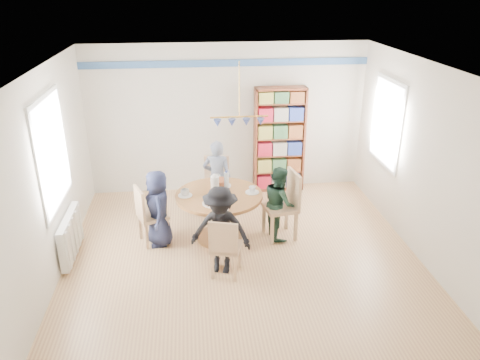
{
  "coord_description": "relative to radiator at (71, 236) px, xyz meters",
  "views": [
    {
      "loc": [
        -0.68,
        -5.67,
        3.69
      ],
      "look_at": [
        0.0,
        0.4,
        1.05
      ],
      "focal_mm": 35.0,
      "sensor_mm": 36.0,
      "label": 1
    }
  ],
  "objects": [
    {
      "name": "chair_left",
      "position": [
        1.06,
        0.3,
        0.15
      ],
      "size": [
        0.52,
        0.52,
        0.91
      ],
      "color": "tan",
      "rests_on": "ground"
    },
    {
      "name": "dining_table",
      "position": [
        2.12,
        0.3,
        0.21
      ],
      "size": [
        1.3,
        1.3,
        0.75
      ],
      "color": "#9A5D32",
      "rests_on": "ground"
    },
    {
      "name": "chair_right",
      "position": [
        3.13,
        0.27,
        0.23
      ],
      "size": [
        0.54,
        0.54,
        1.06
      ],
      "color": "tan",
      "rests_on": "ground"
    },
    {
      "name": "radiator",
      "position": [
        0.0,
        0.0,
        0.0
      ],
      "size": [
        0.12,
        1.0,
        0.6
      ],
      "color": "silver",
      "rests_on": "ground"
    },
    {
      "name": "person_far",
      "position": [
        2.15,
        1.16,
        0.3
      ],
      "size": [
        0.52,
        0.4,
        1.29
      ],
      "primitive_type": "imported",
      "rotation": [
        0.0,
        0.0,
        2.94
      ],
      "color": "gray",
      "rests_on": "ground"
    },
    {
      "name": "person_right",
      "position": [
        3.04,
        0.29,
        0.22
      ],
      "size": [
        0.49,
        0.59,
        1.14
      ],
      "primitive_type": "imported",
      "rotation": [
        0.0,
        0.0,
        1.67
      ],
      "color": "#172F22",
      "rests_on": "ground"
    },
    {
      "name": "room_shell",
      "position": [
        2.16,
        0.57,
        1.3
      ],
      "size": [
        5.0,
        5.0,
        5.0
      ],
      "color": "white",
      "rests_on": "ground"
    },
    {
      "name": "tableware",
      "position": [
        2.1,
        0.33,
        0.47
      ],
      "size": [
        1.2,
        1.2,
        0.32
      ],
      "color": "white",
      "rests_on": "dining_table"
    },
    {
      "name": "chair_far",
      "position": [
        2.15,
        1.28,
        0.17
      ],
      "size": [
        0.48,
        0.48,
        0.95
      ],
      "color": "tan",
      "rests_on": "ground"
    },
    {
      "name": "ground",
      "position": [
        2.42,
        -0.3,
        -0.35
      ],
      "size": [
        5.0,
        5.0,
        0.0
      ],
      "primitive_type": "plane",
      "color": "tan"
    },
    {
      "name": "bookshelf",
      "position": [
        3.36,
        2.04,
        0.6
      ],
      "size": [
        0.92,
        0.28,
        1.94
      ],
      "color": "brown",
      "rests_on": "ground"
    },
    {
      "name": "person_near",
      "position": [
        2.08,
        -0.57,
        0.27
      ],
      "size": [
        0.91,
        0.67,
        1.25
      ],
      "primitive_type": "imported",
      "rotation": [
        0.0,
        0.0,
        -0.29
      ],
      "color": "black",
      "rests_on": "ground"
    },
    {
      "name": "chair_near",
      "position": [
        2.13,
        -0.71,
        0.13
      ],
      "size": [
        0.48,
        0.48,
        0.87
      ],
      "color": "tan",
      "rests_on": "ground"
    },
    {
      "name": "person_left",
      "position": [
        1.22,
        0.26,
        0.24
      ],
      "size": [
        0.46,
        0.62,
        1.17
      ],
      "primitive_type": "imported",
      "rotation": [
        0.0,
        0.0,
        -1.41
      ],
      "color": "#1A1E39",
      "rests_on": "ground"
    }
  ]
}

